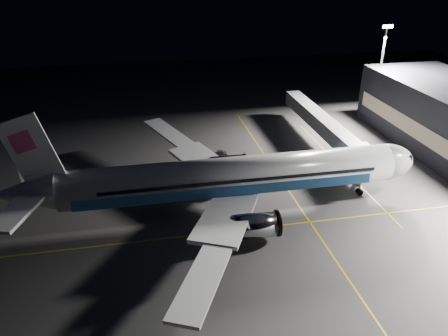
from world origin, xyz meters
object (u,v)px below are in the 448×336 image
object	(u,v)px
baggage_tug	(220,156)
safety_cone_a	(255,175)
airliner	(225,178)
safety_cone_b	(252,170)
jet_bridge	(325,126)
floodlight_mast_north	(381,64)
safety_cone_c	(180,195)

from	to	relation	value
baggage_tug	safety_cone_a	bearing A→B (deg)	-59.04
airliner	safety_cone_b	distance (m)	14.02
airliner	jet_bridge	distance (m)	29.31
jet_bridge	baggage_tug	xyz separation A→B (m)	(-20.58, -1.20, -3.80)
floodlight_mast_north	baggage_tug	world-z (taller)	floodlight_mast_north
safety_cone_b	safety_cone_c	size ratio (longest dim) A/B	1.20
safety_cone_a	safety_cone_b	distance (m)	2.03
jet_bridge	safety_cone_a	world-z (taller)	jet_bridge
safety_cone_a	floodlight_mast_north	bearing A→B (deg)	33.99
airliner	floodlight_mast_north	xyz separation A→B (m)	(41.08, 31.99, 7.21)
floodlight_mast_north	safety_cone_a	xyz separation A→B (m)	(-34.00, -22.92, -12.11)
airliner	baggage_tug	world-z (taller)	airliner
baggage_tug	safety_cone_b	bearing A→B (deg)	-51.01
airliner	safety_cone_b	size ratio (longest dim) A/B	97.10
jet_bridge	safety_cone_c	xyz separation A→B (m)	(-29.25, -13.24, -4.32)
baggage_tug	safety_cone_a	size ratio (longest dim) A/B	4.41
safety_cone_b	safety_cone_c	world-z (taller)	safety_cone_b
airliner	safety_cone_b	xyz separation A→B (m)	(7.08, 11.09, -4.85)
safety_cone_a	baggage_tug	bearing A→B (deg)	120.47
jet_bridge	safety_cone_a	xyz separation A→B (m)	(-16.00, -8.99, -4.32)
airliner	baggage_tug	size ratio (longest dim) A/B	26.27
baggage_tug	safety_cone_a	world-z (taller)	baggage_tug
safety_cone_b	baggage_tug	bearing A→B (deg)	128.50
safety_cone_a	jet_bridge	bearing A→B (deg)	29.33
safety_cone_b	airliner	bearing A→B (deg)	-122.54
safety_cone_a	airliner	bearing A→B (deg)	-127.97
floodlight_mast_north	safety_cone_a	world-z (taller)	floodlight_mast_north
safety_cone_c	airliner	bearing A→B (deg)	-37.97
floodlight_mast_north	baggage_tug	size ratio (longest dim) A/B	8.85
jet_bridge	airliner	bearing A→B (deg)	-141.96
jet_bridge	baggage_tug	bearing A→B (deg)	-176.65
jet_bridge	safety_cone_c	size ratio (longest dim) A/B	65.39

